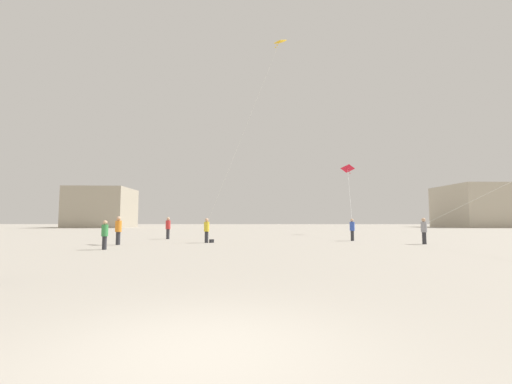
{
  "coord_description": "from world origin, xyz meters",
  "views": [
    {
      "loc": [
        0.8,
        -4.23,
        1.55
      ],
      "look_at": [
        0.0,
        22.9,
        3.82
      ],
      "focal_mm": 24.16,
      "sensor_mm": 36.0,
      "label": 1
    }
  ],
  "objects_px": {
    "kite_amber_diamond": "(279,43)",
    "building_left_hall": "(102,208)",
    "building_centre_hall": "(486,206)",
    "kite_crimson_delta": "(348,170)",
    "person_in_grey": "(424,230)",
    "person_in_orange": "(118,229)",
    "person_in_green": "(105,234)",
    "person_in_blue": "(352,229)",
    "handbag_beside_flyer": "(212,241)",
    "person_in_yellow": "(207,229)",
    "person_in_red": "(168,227)"
  },
  "relations": [
    {
      "from": "kite_amber_diamond",
      "to": "building_centre_hall",
      "type": "relative_size",
      "value": 0.75
    },
    {
      "from": "person_in_green",
      "to": "person_in_grey",
      "type": "relative_size",
      "value": 0.91
    },
    {
      "from": "building_left_hall",
      "to": "person_in_blue",
      "type": "bearing_deg",
      "value": -49.0
    },
    {
      "from": "kite_amber_diamond",
      "to": "handbag_beside_flyer",
      "type": "bearing_deg",
      "value": -163.47
    },
    {
      "from": "person_in_grey",
      "to": "kite_amber_diamond",
      "type": "xyz_separation_m",
      "value": [
        -9.41,
        2.58,
        14.42
      ]
    },
    {
      "from": "person_in_blue",
      "to": "building_centre_hall",
      "type": "distance_m",
      "value": 72.58
    },
    {
      "from": "person_in_grey",
      "to": "handbag_beside_flyer",
      "type": "relative_size",
      "value": 5.41
    },
    {
      "from": "person_in_green",
      "to": "building_left_hall",
      "type": "height_order",
      "value": "building_left_hall"
    },
    {
      "from": "building_left_hall",
      "to": "building_centre_hall",
      "type": "distance_m",
      "value": 90.15
    },
    {
      "from": "building_left_hall",
      "to": "building_centre_hall",
      "type": "height_order",
      "value": "building_centre_hall"
    },
    {
      "from": "person_in_yellow",
      "to": "building_centre_hall",
      "type": "height_order",
      "value": "building_centre_hall"
    },
    {
      "from": "kite_amber_diamond",
      "to": "building_left_hall",
      "type": "xyz_separation_m",
      "value": [
        -38.85,
        52.27,
        -10.87
      ]
    },
    {
      "from": "person_in_yellow",
      "to": "person_in_green",
      "type": "distance_m",
      "value": 7.39
    },
    {
      "from": "building_left_hall",
      "to": "person_in_grey",
      "type": "bearing_deg",
      "value": -48.66
    },
    {
      "from": "person_in_blue",
      "to": "handbag_beside_flyer",
      "type": "bearing_deg",
      "value": 121.44
    },
    {
      "from": "person_in_grey",
      "to": "person_in_orange",
      "type": "height_order",
      "value": "person_in_orange"
    },
    {
      "from": "person_in_grey",
      "to": "person_in_orange",
      "type": "relative_size",
      "value": 0.95
    },
    {
      "from": "person_in_grey",
      "to": "building_left_hall",
      "type": "height_order",
      "value": "building_left_hall"
    },
    {
      "from": "person_in_grey",
      "to": "building_centre_hall",
      "type": "height_order",
      "value": "building_centre_hall"
    },
    {
      "from": "person_in_red",
      "to": "building_centre_hall",
      "type": "distance_m",
      "value": 81.38
    },
    {
      "from": "person_in_blue",
      "to": "person_in_grey",
      "type": "xyz_separation_m",
      "value": [
        3.8,
        -3.71,
        0.01
      ]
    },
    {
      "from": "person_in_blue",
      "to": "person_in_grey",
      "type": "distance_m",
      "value": 5.32
    },
    {
      "from": "handbag_beside_flyer",
      "to": "person_in_orange",
      "type": "bearing_deg",
      "value": -157.68
    },
    {
      "from": "person_in_yellow",
      "to": "person_in_orange",
      "type": "height_order",
      "value": "person_in_orange"
    },
    {
      "from": "person_in_grey",
      "to": "kite_crimson_delta",
      "type": "distance_m",
      "value": 18.02
    },
    {
      "from": "person_in_red",
      "to": "person_in_blue",
      "type": "height_order",
      "value": "person_in_red"
    },
    {
      "from": "person_in_red",
      "to": "person_in_blue",
      "type": "xyz_separation_m",
      "value": [
        14.98,
        -2.11,
        -0.08
      ]
    },
    {
      "from": "person_in_yellow",
      "to": "person_in_grey",
      "type": "distance_m",
      "value": 14.7
    },
    {
      "from": "person_in_yellow",
      "to": "kite_crimson_delta",
      "type": "bearing_deg",
      "value": 149.39
    },
    {
      "from": "person_in_blue",
      "to": "person_in_yellow",
      "type": "bearing_deg",
      "value": 121.5
    },
    {
      "from": "building_centre_hall",
      "to": "person_in_blue",
      "type": "bearing_deg",
      "value": -128.94
    },
    {
      "from": "person_in_green",
      "to": "building_centre_hall",
      "type": "bearing_deg",
      "value": 72.58
    },
    {
      "from": "kite_amber_diamond",
      "to": "building_left_hall",
      "type": "height_order",
      "value": "kite_amber_diamond"
    },
    {
      "from": "person_in_red",
      "to": "person_in_grey",
      "type": "relative_size",
      "value": 1.07
    },
    {
      "from": "person_in_red",
      "to": "person_in_grey",
      "type": "bearing_deg",
      "value": -148.01
    },
    {
      "from": "person_in_red",
      "to": "person_in_blue",
      "type": "bearing_deg",
      "value": -138.81
    },
    {
      "from": "person_in_grey",
      "to": "building_centre_hall",
      "type": "distance_m",
      "value": 73.27
    },
    {
      "from": "person_in_blue",
      "to": "person_in_orange",
      "type": "relative_size",
      "value": 0.93
    },
    {
      "from": "person_in_yellow",
      "to": "kite_amber_diamond",
      "type": "bearing_deg",
      "value": 116.95
    },
    {
      "from": "person_in_blue",
      "to": "kite_crimson_delta",
      "type": "relative_size",
      "value": 0.12
    },
    {
      "from": "kite_amber_diamond",
      "to": "kite_crimson_delta",
      "type": "distance_m",
      "value": 18.3
    },
    {
      "from": "person_in_orange",
      "to": "kite_crimson_delta",
      "type": "xyz_separation_m",
      "value": [
        19.06,
        17.98,
        6.49
      ]
    },
    {
      "from": "person_in_orange",
      "to": "handbag_beside_flyer",
      "type": "relative_size",
      "value": 5.72
    },
    {
      "from": "person_in_yellow",
      "to": "kite_amber_diamond",
      "type": "distance_m",
      "value": 15.43
    },
    {
      "from": "kite_amber_diamond",
      "to": "building_centre_hall",
      "type": "xyz_separation_m",
      "value": [
        51.15,
        57.5,
        -10.42
      ]
    },
    {
      "from": "kite_amber_diamond",
      "to": "building_centre_hall",
      "type": "distance_m",
      "value": 77.66
    },
    {
      "from": "person_in_yellow",
      "to": "person_in_blue",
      "type": "distance_m",
      "value": 11.19
    },
    {
      "from": "person_in_yellow",
      "to": "building_centre_hall",
      "type": "relative_size",
      "value": 0.09
    },
    {
      "from": "person_in_red",
      "to": "building_left_hall",
      "type": "distance_m",
      "value": 57.31
    },
    {
      "from": "kite_crimson_delta",
      "to": "building_left_hall",
      "type": "height_order",
      "value": "building_left_hall"
    }
  ]
}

